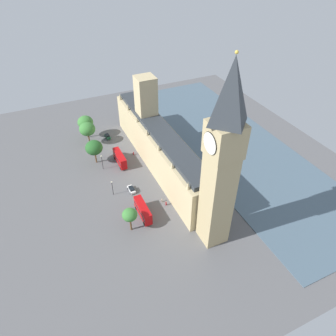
{
  "coord_description": "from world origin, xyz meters",
  "views": [
    {
      "loc": [
        35.77,
        89.89,
        74.93
      ],
      "look_at": [
        1.0,
        14.08,
        9.08
      ],
      "focal_mm": 32.6,
      "sensor_mm": 36.0,
      "label": 1
    }
  ],
  "objects_px": {
    "street_lamp_slot_12": "(102,160)",
    "parliament_building": "(158,143)",
    "plane_tree_opposite_hall": "(87,129)",
    "car_white_trailing": "(131,189)",
    "plane_tree_leading": "(94,148)",
    "clock_tower": "(222,161)",
    "pedestrian_near_tower": "(166,203)",
    "double_decker_bus_midblock": "(143,210)",
    "plane_tree_under_trees": "(85,122)",
    "plane_tree_slot_10": "(130,215)",
    "car_dark_green_by_river_gate": "(108,136)",
    "pedestrian_corner": "(134,153)",
    "double_decker_bus_kerbside": "(120,158)",
    "pedestrian_far_end": "(162,200)",
    "street_lamp_slot_11": "(112,185)"
  },
  "relations": [
    {
      "from": "pedestrian_far_end",
      "to": "street_lamp_slot_12",
      "type": "xyz_separation_m",
      "value": [
        13.64,
        -26.58,
        3.85
      ]
    },
    {
      "from": "parliament_building",
      "to": "street_lamp_slot_11",
      "type": "xyz_separation_m",
      "value": [
        22.31,
        10.87,
        -4.75
      ]
    },
    {
      "from": "parliament_building",
      "to": "double_decker_bus_midblock",
      "type": "xyz_separation_m",
      "value": [
        16.27,
        24.88,
        -6.43
      ]
    },
    {
      "from": "double_decker_bus_kerbside",
      "to": "plane_tree_slot_10",
      "type": "distance_m",
      "value": 35.39
    },
    {
      "from": "double_decker_bus_kerbside",
      "to": "plane_tree_leading",
      "type": "bearing_deg",
      "value": 149.63
    },
    {
      "from": "car_dark_green_by_river_gate",
      "to": "pedestrian_near_tower",
      "type": "height_order",
      "value": "car_dark_green_by_river_gate"
    },
    {
      "from": "plane_tree_opposite_hall",
      "to": "plane_tree_leading",
      "type": "bearing_deg",
      "value": 87.25
    },
    {
      "from": "street_lamp_slot_12",
      "to": "parliament_building",
      "type": "bearing_deg",
      "value": 166.91
    },
    {
      "from": "pedestrian_corner",
      "to": "plane_tree_under_trees",
      "type": "relative_size",
      "value": 0.15
    },
    {
      "from": "pedestrian_near_tower",
      "to": "pedestrian_far_end",
      "type": "distance_m",
      "value": 2.13
    },
    {
      "from": "plane_tree_slot_10",
      "to": "plane_tree_opposite_hall",
      "type": "bearing_deg",
      "value": -89.45
    },
    {
      "from": "clock_tower",
      "to": "car_white_trailing",
      "type": "bearing_deg",
      "value": -62.28
    },
    {
      "from": "street_lamp_slot_11",
      "to": "double_decker_bus_kerbside",
      "type": "bearing_deg",
      "value": -115.52
    },
    {
      "from": "pedestrian_near_tower",
      "to": "pedestrian_corner",
      "type": "relative_size",
      "value": 1.07
    },
    {
      "from": "car_dark_green_by_river_gate",
      "to": "pedestrian_near_tower",
      "type": "xyz_separation_m",
      "value": [
        -6.54,
        49.81,
        -0.15
      ]
    },
    {
      "from": "double_decker_bus_kerbside",
      "to": "pedestrian_far_end",
      "type": "xyz_separation_m",
      "value": [
        -6.38,
        27.13,
        -1.96
      ]
    },
    {
      "from": "double_decker_bus_midblock",
      "to": "plane_tree_slot_10",
      "type": "height_order",
      "value": "plane_tree_slot_10"
    },
    {
      "from": "street_lamp_slot_11",
      "to": "street_lamp_slot_12",
      "type": "distance_m",
      "value": 15.93
    },
    {
      "from": "clock_tower",
      "to": "double_decker_bus_midblock",
      "type": "distance_m",
      "value": 35.23
    },
    {
      "from": "plane_tree_opposite_hall",
      "to": "car_white_trailing",
      "type": "bearing_deg",
      "value": 100.03
    },
    {
      "from": "double_decker_bus_midblock",
      "to": "plane_tree_opposite_hall",
      "type": "bearing_deg",
      "value": -83.2
    },
    {
      "from": "clock_tower",
      "to": "pedestrian_near_tower",
      "type": "height_order",
      "value": "clock_tower"
    },
    {
      "from": "car_white_trailing",
      "to": "street_lamp_slot_11",
      "type": "height_order",
      "value": "street_lamp_slot_11"
    },
    {
      "from": "double_decker_bus_kerbside",
      "to": "plane_tree_slot_10",
      "type": "xyz_separation_m",
      "value": [
        7.38,
        34.38,
        3.99
      ]
    },
    {
      "from": "clock_tower",
      "to": "pedestrian_near_tower",
      "type": "xyz_separation_m",
      "value": [
        7.17,
        -18.16,
        -28.35
      ]
    },
    {
      "from": "pedestrian_far_end",
      "to": "pedestrian_near_tower",
      "type": "bearing_deg",
      "value": -148.55
    },
    {
      "from": "pedestrian_far_end",
      "to": "street_lamp_slot_11",
      "type": "relative_size",
      "value": 0.25
    },
    {
      "from": "pedestrian_near_tower",
      "to": "pedestrian_corner",
      "type": "distance_m",
      "value": 32.63
    },
    {
      "from": "parliament_building",
      "to": "pedestrian_corner",
      "type": "relative_size",
      "value": 47.06
    },
    {
      "from": "pedestrian_corner",
      "to": "plane_tree_leading",
      "type": "height_order",
      "value": "plane_tree_leading"
    },
    {
      "from": "plane_tree_under_trees",
      "to": "plane_tree_slot_10",
      "type": "relative_size",
      "value": 1.21
    },
    {
      "from": "clock_tower",
      "to": "pedestrian_near_tower",
      "type": "bearing_deg",
      "value": -68.46
    },
    {
      "from": "parliament_building",
      "to": "car_dark_green_by_river_gate",
      "type": "relative_size",
      "value": 17.13
    },
    {
      "from": "plane_tree_slot_10",
      "to": "street_lamp_slot_11",
      "type": "height_order",
      "value": "plane_tree_slot_10"
    },
    {
      "from": "pedestrian_near_tower",
      "to": "street_lamp_slot_12",
      "type": "relative_size",
      "value": 0.25
    },
    {
      "from": "plane_tree_leading",
      "to": "pedestrian_corner",
      "type": "bearing_deg",
      "value": 174.88
    },
    {
      "from": "double_decker_bus_kerbside",
      "to": "street_lamp_slot_11",
      "type": "xyz_separation_m",
      "value": [
        7.86,
        16.46,
        1.67
      ]
    },
    {
      "from": "street_lamp_slot_12",
      "to": "double_decker_bus_kerbside",
      "type": "bearing_deg",
      "value": -175.7
    },
    {
      "from": "double_decker_bus_kerbside",
      "to": "plane_tree_slot_10",
      "type": "height_order",
      "value": "plane_tree_slot_10"
    },
    {
      "from": "plane_tree_leading",
      "to": "street_lamp_slot_11",
      "type": "height_order",
      "value": "plane_tree_leading"
    },
    {
      "from": "street_lamp_slot_11",
      "to": "parliament_building",
      "type": "bearing_deg",
      "value": -154.01
    },
    {
      "from": "plane_tree_opposite_hall",
      "to": "clock_tower",
      "type": "bearing_deg",
      "value": 108.42
    },
    {
      "from": "car_white_trailing",
      "to": "pedestrian_near_tower",
      "type": "xyz_separation_m",
      "value": [
        -8.49,
        11.65,
        -0.15
      ]
    },
    {
      "from": "parliament_building",
      "to": "street_lamp_slot_12",
      "type": "height_order",
      "value": "parliament_building"
    },
    {
      "from": "car_dark_green_by_river_gate",
      "to": "double_decker_bus_kerbside",
      "type": "bearing_deg",
      "value": 84.62
    },
    {
      "from": "street_lamp_slot_11",
      "to": "pedestrian_far_end",
      "type": "bearing_deg",
      "value": 143.17
    },
    {
      "from": "clock_tower",
      "to": "double_decker_bus_midblock",
      "type": "xyz_separation_m",
      "value": [
        16.08,
        -16.82,
        -26.45
      ]
    },
    {
      "from": "pedestrian_near_tower",
      "to": "double_decker_bus_midblock",
      "type": "bearing_deg",
      "value": 19.96
    },
    {
      "from": "plane_tree_leading",
      "to": "plane_tree_slot_10",
      "type": "relative_size",
      "value": 1.15
    },
    {
      "from": "plane_tree_under_trees",
      "to": "plane_tree_opposite_hall",
      "type": "bearing_deg",
      "value": 84.94
    }
  ]
}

